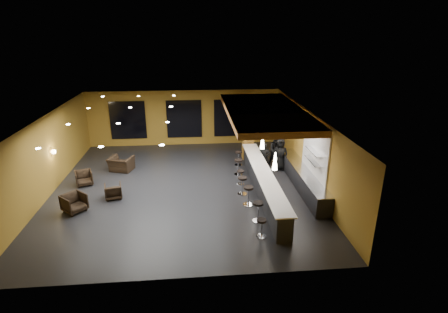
{
  "coord_description": "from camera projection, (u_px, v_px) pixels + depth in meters",
  "views": [
    {
      "loc": [
        0.57,
        -15.25,
        7.2
      ],
      "look_at": [
        2.0,
        0.5,
        1.3
      ],
      "focal_mm": 28.0,
      "sensor_mm": 36.0,
      "label": 1
    }
  ],
  "objects": [
    {
      "name": "armchair_a",
      "position": [
        74.0,
        203.0,
        14.38
      ],
      "size": [
        1.18,
        1.17,
        0.77
      ],
      "primitive_type": "imported",
      "rotation": [
        0.0,
        0.0,
        0.83
      ],
      "color": "black",
      "rests_on": "floor"
    },
    {
      "name": "bar_stool_6",
      "position": [
        238.0,
        156.0,
        19.11
      ],
      "size": [
        0.42,
        0.42,
        0.82
      ],
      "rotation": [
        0.0,
        0.0,
        -0.24
      ],
      "color": "silver",
      "rests_on": "floor"
    },
    {
      "name": "wall_left",
      "position": [
        46.0,
        157.0,
        15.58
      ],
      "size": [
        0.1,
        13.0,
        3.5
      ],
      "primitive_type": "cube",
      "color": "olive",
      "rests_on": "floor"
    },
    {
      "name": "wall_back",
      "position": [
        184.0,
        118.0,
        22.2
      ],
      "size": [
        12.0,
        0.1,
        3.5
      ],
      "primitive_type": "cube",
      "color": "olive",
      "rests_on": "floor"
    },
    {
      "name": "pendant_2",
      "position": [
        253.0,
        126.0,
        18.05
      ],
      "size": [
        0.2,
        0.2,
        0.7
      ],
      "primitive_type": "cone",
      "color": "white",
      "rests_on": "wood_soffit"
    },
    {
      "name": "wood_soffit",
      "position": [
        264.0,
        112.0,
        16.79
      ],
      "size": [
        3.6,
        8.0,
        0.28
      ],
      "primitive_type": "cube",
      "color": "#A3672F",
      "rests_on": "ceiling"
    },
    {
      "name": "staff_a",
      "position": [
        264.0,
        158.0,
        18.18
      ],
      "size": [
        0.65,
        0.52,
        1.56
      ],
      "primitive_type": "imported",
      "rotation": [
        0.0,
        0.0,
        -0.29
      ],
      "color": "black",
      "rests_on": "floor"
    },
    {
      "name": "floor",
      "position": [
        183.0,
        188.0,
        16.71
      ],
      "size": [
        12.0,
        13.0,
        0.1
      ],
      "primitive_type": "cube",
      "color": "black",
      "rests_on": "ground"
    },
    {
      "name": "wall_shelf_upper",
      "position": [
        314.0,
        151.0,
        15.35
      ],
      "size": [
        0.3,
        1.5,
        0.03
      ],
      "primitive_type": "cube",
      "color": "silver",
      "rests_on": "wall_right"
    },
    {
      "name": "tile_backsplash",
      "position": [
        315.0,
        151.0,
        15.57
      ],
      "size": [
        0.06,
        3.2,
        2.4
      ],
      "primitive_type": "cube",
      "color": "white",
      "rests_on": "wall_right"
    },
    {
      "name": "bar_stool_2",
      "position": [
        248.0,
        193.0,
        14.81
      ],
      "size": [
        0.44,
        0.44,
        0.86
      ],
      "rotation": [
        0.0,
        0.0,
        0.26
      ],
      "color": "silver",
      "rests_on": "floor"
    },
    {
      "name": "window_left",
      "position": [
        128.0,
        120.0,
        21.82
      ],
      "size": [
        2.2,
        0.06,
        2.4
      ],
      "primitive_type": "cube",
      "color": "black",
      "rests_on": "wall_back"
    },
    {
      "name": "bar_stool_0",
      "position": [
        261.0,
        226.0,
        12.57
      ],
      "size": [
        0.37,
        0.37,
        0.72
      ],
      "rotation": [
        0.0,
        0.0,
        -0.22
      ],
      "color": "silver",
      "rests_on": "floor"
    },
    {
      "name": "ceiling",
      "position": [
        180.0,
        114.0,
        15.46
      ],
      "size": [
        12.0,
        13.0,
        0.1
      ],
      "primitive_type": "cube",
      "color": "black"
    },
    {
      "name": "prep_top",
      "position": [
        303.0,
        170.0,
        16.4
      ],
      "size": [
        0.72,
        6.0,
        0.03
      ],
      "primitive_type": "cube",
      "color": "silver",
      "rests_on": "prep_counter"
    },
    {
      "name": "wall_sconce",
      "position": [
        54.0,
        152.0,
        16.04
      ],
      "size": [
        0.22,
        0.22,
        0.22
      ],
      "primitive_type": "sphere",
      "color": "#FFE5B2",
      "rests_on": "wall_left"
    },
    {
      "name": "wall_shelf_lower",
      "position": [
        313.0,
        161.0,
        15.51
      ],
      "size": [
        0.3,
        1.5,
        0.03
      ],
      "primitive_type": "cube",
      "color": "silver",
      "rests_on": "wall_right"
    },
    {
      "name": "bar_top",
      "position": [
        263.0,
        173.0,
        15.71
      ],
      "size": [
        0.78,
        8.1,
        0.05
      ],
      "primitive_type": "cube",
      "color": "silver",
      "rests_on": "bar_counter"
    },
    {
      "name": "prep_counter",
      "position": [
        302.0,
        179.0,
        16.56
      ],
      "size": [
        0.7,
        6.0,
        0.86
      ],
      "primitive_type": "cube",
      "color": "black",
      "rests_on": "floor"
    },
    {
      "name": "bar_stool_5",
      "position": [
        238.0,
        165.0,
        17.89
      ],
      "size": [
        0.42,
        0.42,
        0.83
      ],
      "rotation": [
        0.0,
        0.0,
        0.12
      ],
      "color": "silver",
      "rests_on": "floor"
    },
    {
      "name": "bar_counter",
      "position": [
        263.0,
        183.0,
        15.9
      ],
      "size": [
        0.6,
        8.0,
        1.0
      ],
      "primitive_type": "cube",
      "color": "black",
      "rests_on": "floor"
    },
    {
      "name": "bar_stool_1",
      "position": [
        258.0,
        209.0,
        13.59
      ],
      "size": [
        0.42,
        0.42,
        0.82
      ],
      "rotation": [
        0.0,
        0.0,
        -0.14
      ],
      "color": "silver",
      "rests_on": "floor"
    },
    {
      "name": "bar_stool_3",
      "position": [
        242.0,
        183.0,
        15.78
      ],
      "size": [
        0.43,
        0.43,
        0.85
      ],
      "rotation": [
        0.0,
        0.0,
        0.24
      ],
      "color": "silver",
      "rests_on": "floor"
    },
    {
      "name": "wall_front",
      "position": [
        177.0,
        230.0,
        9.97
      ],
      "size": [
        12.0,
        0.1,
        3.5
      ],
      "primitive_type": "cube",
      "color": "olive",
      "rests_on": "floor"
    },
    {
      "name": "staff_c",
      "position": [
        280.0,
        154.0,
        18.44
      ],
      "size": [
        0.91,
        0.65,
        1.73
      ],
      "primitive_type": "imported",
      "rotation": [
        0.0,
        0.0,
        -0.12
      ],
      "color": "black",
      "rests_on": "floor"
    },
    {
      "name": "column",
      "position": [
        248.0,
        129.0,
        19.75
      ],
      "size": [
        0.6,
        0.6,
        3.5
      ],
      "primitive_type": "cube",
      "color": "#8E5E1F",
      "rests_on": "floor"
    },
    {
      "name": "bar_stool_4",
      "position": [
        240.0,
        176.0,
        16.82
      ],
      "size": [
        0.36,
        0.36,
        0.72
      ],
      "rotation": [
        0.0,
        0.0,
        0.18
      ],
      "color": "silver",
      "rests_on": "floor"
    },
    {
      "name": "armchair_d",
      "position": [
        121.0,
        164.0,
        18.47
      ],
      "size": [
        1.41,
        1.31,
        0.75
      ],
      "primitive_type": "imported",
      "rotation": [
        0.0,
        0.0,
        2.83
      ],
      "color": "black",
      "rests_on": "floor"
    },
    {
      "name": "window_center",
      "position": [
        184.0,
        119.0,
        22.11
      ],
      "size": [
        2.2,
        0.06,
        2.4
      ],
      "primitive_type": "cube",
      "color": "black",
      "rests_on": "wall_back"
    },
    {
      "name": "wall_right",
      "position": [
        310.0,
        149.0,
        16.6
      ],
      "size": [
        0.1,
        13.0,
        3.5
      ],
      "primitive_type": "cube",
      "color": "olive",
      "rests_on": "floor"
    },
    {
      "name": "armchair_b",
      "position": [
        113.0,
        191.0,
        15.52
      ],
      "size": [
        0.86,
        0.87,
        0.66
      ],
      "primitive_type": "imported",
      "rotation": [
        0.0,
        0.0,
        3.37
      ],
      "color": "black",
      "rests_on": "floor"
    },
    {
      "name": "window_right",
      "position": [
        231.0,
        118.0,
        22.37
      ],
      "size": [
        2.2,
        0.06,
        2.4
      ],
      "primitive_type": "cube",
      "color": "black",
      "rests_on": "wall_back"
    },
    {
      "name": "pendant_0",
      "position": [
        275.0,
        161.0,
        13.39
      ],
      "size": [
        0.2,
        0.2,
        0.7
      ],
      "primitive_type": "cone",
      "color": "white",
      "rests_on": "wood_soffit"
    },
    {
      "name": "staff_b",
      "position": [
        276.0,
        150.0,
        18.97
      ],
      "size": [
        0.91,
        0.74,
        1.76
      ],
      "primitive_type": "imported",
      "rotation": [
        0.0,
        0.0,
        -0.09
      ],
      "color": "black",
      "rests_on": "floor"
    },
    {
      "name": "pendant_1",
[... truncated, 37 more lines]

